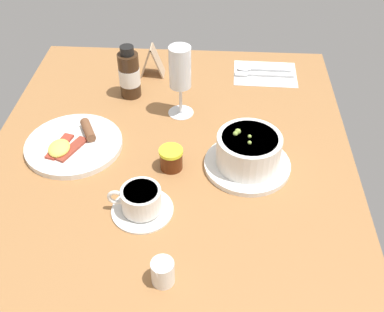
% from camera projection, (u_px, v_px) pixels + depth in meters
% --- Properties ---
extents(ground_plane, '(1.10, 0.84, 0.03)m').
position_uv_depth(ground_plane, '(167.00, 177.00, 1.03)').
color(ground_plane, '#9E6B3D').
extents(porridge_bowl, '(0.19, 0.19, 0.09)m').
position_uv_depth(porridge_bowl, '(248.00, 152.00, 1.00)').
color(porridge_bowl, white).
rests_on(porridge_bowl, ground_plane).
extents(cutlery_setting, '(0.14, 0.18, 0.01)m').
position_uv_depth(cutlery_setting, '(264.00, 73.00, 1.32)').
color(cutlery_setting, white).
rests_on(cutlery_setting, ground_plane).
extents(coffee_cup, '(0.13, 0.13, 0.06)m').
position_uv_depth(coffee_cup, '(141.00, 201.00, 0.91)').
color(coffee_cup, white).
rests_on(coffee_cup, ground_plane).
extents(creamer_jug, '(0.05, 0.04, 0.06)m').
position_uv_depth(creamer_jug, '(163.00, 272.00, 0.79)').
color(creamer_jug, white).
rests_on(creamer_jug, ground_plane).
extents(wine_glass, '(0.06, 0.06, 0.19)m').
position_uv_depth(wine_glass, '(180.00, 71.00, 1.10)').
color(wine_glass, white).
rests_on(wine_glass, ground_plane).
extents(jam_jar, '(0.05, 0.05, 0.05)m').
position_uv_depth(jam_jar, '(171.00, 159.00, 1.01)').
color(jam_jar, '#50200C').
rests_on(jam_jar, ground_plane).
extents(sauce_bottle_brown, '(0.06, 0.06, 0.14)m').
position_uv_depth(sauce_bottle_brown, '(129.00, 74.00, 1.20)').
color(sauce_bottle_brown, '#382314').
rests_on(sauce_bottle_brown, ground_plane).
extents(breakfast_plate, '(0.22, 0.22, 0.04)m').
position_uv_depth(breakfast_plate, '(73.00, 144.00, 1.07)').
color(breakfast_plate, white).
rests_on(breakfast_plate, ground_plane).
extents(menu_card, '(0.05, 0.07, 0.09)m').
position_uv_depth(menu_card, '(152.00, 61.00, 1.29)').
color(menu_card, tan).
rests_on(menu_card, ground_plane).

